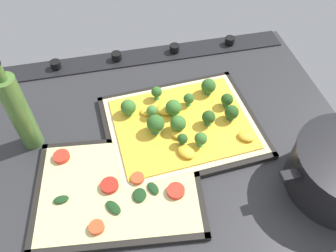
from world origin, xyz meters
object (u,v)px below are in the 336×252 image
baking_tray_front (182,127)px  baking_tray_back (119,189)px  veggie_pizza_back (119,187)px  broccoli_pizza (182,121)px  oil_bottle (19,112)px

baking_tray_front → baking_tray_back: bearing=38.6°
baking_tray_front → veggie_pizza_back: bearing=38.6°
broccoli_pizza → oil_bottle: 35.09cm
veggie_pizza_back → oil_bottle: (17.44, -16.47, 9.25)cm
baking_tray_front → baking_tray_back: size_ratio=1.02×
oil_bottle → baking_tray_back: bearing=136.8°
broccoli_pizza → veggie_pizza_back: (16.54, 13.52, -0.99)cm
broccoli_pizza → baking_tray_back: 21.36cm
baking_tray_front → veggie_pizza_back: size_ratio=1.11×
baking_tray_back → oil_bottle: bearing=-43.2°
baking_tray_back → broccoli_pizza: bearing=-140.8°
baking_tray_front → baking_tray_back: same height
baking_tray_front → baking_tray_back: 21.00cm
broccoli_pizza → baking_tray_front: bearing=77.4°
baking_tray_front → oil_bottle: 35.48cm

